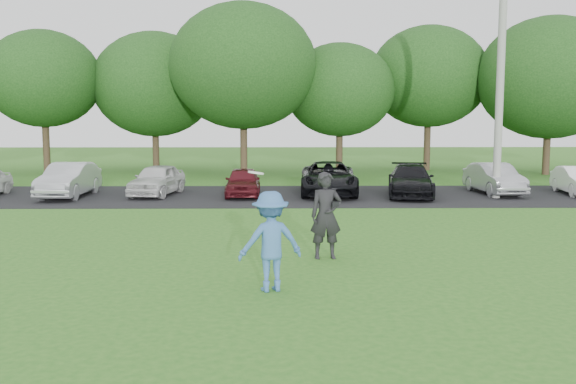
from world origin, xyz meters
name	(u,v)px	position (x,y,z in m)	size (l,w,h in m)	color
ground	(291,289)	(0.00, 0.00, 0.00)	(100.00, 100.00, 0.00)	#2A681D
parking_lot	(285,196)	(0.00, 13.00, 0.01)	(32.00, 6.50, 0.03)	black
utility_pole	(501,65)	(7.76, 12.20, 4.84)	(0.28, 0.28, 9.68)	#969792
frisbee_player	(270,241)	(-0.35, -0.10, 0.88)	(1.26, 0.93, 2.13)	#3C6BAB
camera_bystander	(326,215)	(0.80, 2.41, 0.93)	(0.73, 0.52, 1.85)	black
parked_cars	(287,180)	(0.09, 13.03, 0.61)	(30.78, 4.90, 1.26)	#591713
tree_row	(312,79)	(1.51, 22.76, 4.91)	(42.39, 9.85, 8.64)	#38281C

